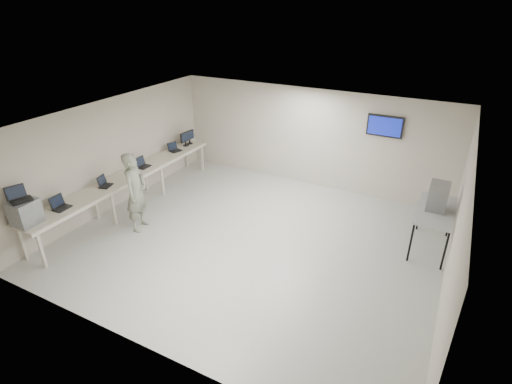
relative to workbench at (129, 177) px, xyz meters
The scene contains 13 objects.
room 3.67m from the workbench, ahead, with size 8.01×7.01×2.81m.
workbench is the anchor object (origin of this frame).
equipment_box 2.77m from the workbench, 91.31° to the right, with size 0.43×0.50×0.52m, color gray.
laptop_on_box 2.83m from the workbench, 92.53° to the right, with size 0.43×0.45×0.30m.
laptop_0 2.02m from the workbench, 91.29° to the right, with size 0.31×0.37×0.28m.
laptop_1 0.77m from the workbench, 93.56° to the right, with size 0.34×0.37×0.25m.
laptop_2 0.60m from the workbench, 94.47° to the left, with size 0.29×0.35×0.26m.
laptop_3 1.95m from the workbench, 91.18° to the left, with size 0.36×0.38×0.25m.
monitor_near 2.49m from the workbench, 90.26° to the left, with size 0.19×0.43×0.42m.
monitor_far 2.69m from the workbench, 90.24° to the left, with size 0.18×0.41×0.41m.
soldier 1.21m from the workbench, 37.80° to the right, with size 0.70×0.46×1.91m, color gray.
side_table 7.35m from the workbench, 12.22° to the left, with size 0.75×1.62×0.97m.
storage_bins 7.35m from the workbench, 12.25° to the left, with size 0.38×0.42×0.60m.
Camera 1 is at (3.63, -6.76, 5.07)m, focal length 28.00 mm.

